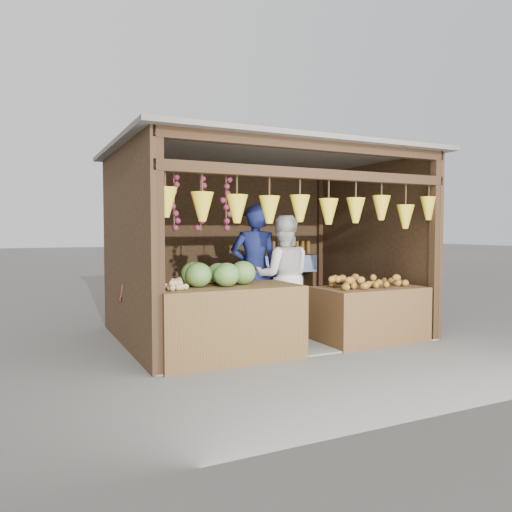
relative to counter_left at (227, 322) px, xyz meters
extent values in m
plane|color=#514F49|center=(1.05, 1.13, -0.43)|extent=(80.00, 80.00, 0.00)
cube|color=slate|center=(1.05, 1.13, -0.42)|extent=(4.00, 3.00, 0.02)
cube|color=black|center=(1.05, 2.63, 0.87)|extent=(4.00, 0.06, 2.60)
cube|color=black|center=(-0.95, 1.13, 0.87)|extent=(0.06, 3.00, 2.60)
cube|color=black|center=(3.05, 1.13, 0.87)|extent=(0.06, 3.00, 2.60)
cube|color=#605B54|center=(1.05, 1.13, 2.20)|extent=(4.30, 3.30, 0.06)
cube|color=black|center=(-0.89, -0.31, 0.87)|extent=(0.11, 0.11, 2.60)
cube|color=black|center=(2.99, -0.31, 0.87)|extent=(0.11, 0.11, 2.60)
cube|color=black|center=(-0.89, 2.57, 0.87)|extent=(0.11, 0.11, 2.60)
cube|color=black|center=(2.99, 2.57, 0.87)|extent=(0.11, 0.11, 2.60)
cube|color=black|center=(1.05, -0.31, 1.77)|extent=(4.00, 0.12, 0.12)
cube|color=black|center=(1.05, -0.31, 2.11)|extent=(4.00, 0.12, 0.12)
cube|color=#382314|center=(2.10, 2.43, 0.62)|extent=(1.25, 0.30, 0.05)
cube|color=#382314|center=(1.51, 2.43, 0.09)|extent=(0.05, 0.28, 1.05)
cube|color=#382314|center=(2.68, 2.43, 0.09)|extent=(0.05, 0.28, 1.05)
cube|color=blue|center=(2.10, 2.27, 0.49)|extent=(1.25, 0.02, 0.30)
cube|color=#493218|center=(0.00, 0.00, 0.00)|extent=(1.74, 0.85, 0.87)
cube|color=#4E331A|center=(2.13, 0.03, -0.06)|extent=(1.46, 0.85, 0.75)
cube|color=black|center=(-0.79, 1.15, -0.30)|extent=(0.28, 0.28, 0.26)
imported|color=navy|center=(0.85, 1.01, 0.51)|extent=(0.80, 0.65, 1.89)
imported|color=silver|center=(1.17, 0.75, 0.43)|extent=(1.03, 0.92, 1.74)
imported|color=brown|center=(-0.79, 1.15, 0.34)|extent=(0.55, 0.42, 1.01)
camera|label=1|loc=(-2.24, -5.42, 1.09)|focal=35.00mm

